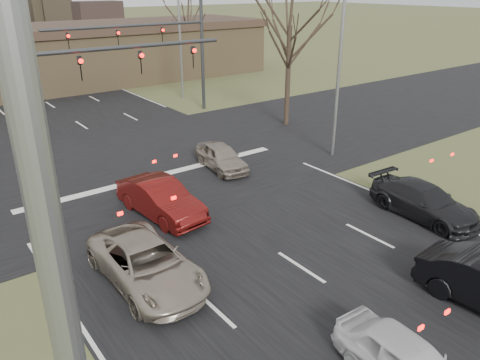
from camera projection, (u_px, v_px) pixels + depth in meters
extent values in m
plane|color=#4C542D|center=(374.00, 315.00, 13.28)|extent=(360.00, 360.00, 0.00)
cube|color=black|center=(141.00, 164.00, 24.36)|extent=(200.00, 14.00, 0.02)
cube|color=olive|center=(46.00, 61.00, 41.57)|extent=(42.00, 10.00, 4.60)
cube|color=#38281E|center=(41.00, 30.00, 40.54)|extent=(42.40, 10.40, 0.70)
cylinder|color=#383A3D|center=(94.00, 50.00, 19.10)|extent=(12.00, 0.18, 0.18)
imported|color=black|center=(10.00, 76.00, 17.54)|extent=(0.16, 0.20, 1.00)
imported|color=black|center=(80.00, 69.00, 19.01)|extent=(0.16, 0.20, 1.00)
imported|color=black|center=(141.00, 62.00, 20.47)|extent=(0.16, 0.20, 1.00)
imported|color=black|center=(193.00, 57.00, 21.94)|extent=(0.16, 0.20, 1.00)
cylinder|color=#383A3D|center=(202.00, 54.00, 33.68)|extent=(0.24, 0.24, 8.00)
cylinder|color=#383A3D|center=(128.00, 26.00, 29.79)|extent=(11.00, 0.18, 0.18)
imported|color=black|center=(162.00, 35.00, 31.36)|extent=(0.16, 0.20, 1.00)
imported|color=black|center=(118.00, 38.00, 29.63)|extent=(0.16, 0.20, 1.00)
imported|color=black|center=(68.00, 41.00, 27.90)|extent=(0.16, 0.20, 1.00)
cylinder|color=gray|center=(340.00, 62.00, 23.68)|extent=(0.18, 0.18, 10.00)
cylinder|color=gray|center=(180.00, 35.00, 36.52)|extent=(0.18, 0.18, 10.00)
cylinder|color=black|center=(288.00, 77.00, 29.93)|extent=(0.32, 0.32, 6.33)
cylinder|color=black|center=(189.00, 51.00, 46.44)|extent=(0.32, 0.32, 4.95)
imported|color=gray|center=(146.00, 264.00, 14.48)|extent=(2.33, 4.97, 1.37)
imported|color=black|center=(424.00, 201.00, 18.66)|extent=(2.14, 4.70, 1.33)
imported|color=#500D0B|center=(161.00, 199.00, 18.72)|extent=(2.02, 4.61, 1.47)
imported|color=gray|center=(221.00, 157.00, 23.53)|extent=(2.01, 3.93, 1.28)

